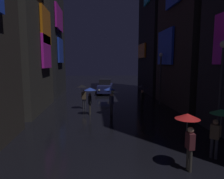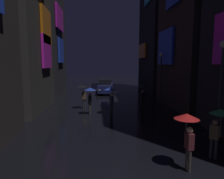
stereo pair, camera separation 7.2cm
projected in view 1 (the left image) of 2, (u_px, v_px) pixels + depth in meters
building_left_mid at (15, 4)px, 15.82m from camera, size 4.25×7.37×17.24m
building_left_far at (44, 44)px, 25.08m from camera, size 4.25×7.54×12.68m
building_right_mid at (193, 27)px, 17.57m from camera, size 4.25×7.88×14.30m
pedestrian_near_crossing_red at (188, 126)px, 7.26m from camera, size 0.90×0.90×2.12m
pedestrian_midstreet_left_black at (83, 90)px, 17.09m from camera, size 0.90×0.90×2.12m
pedestrian_midstreet_centre_green at (219, 120)px, 8.06m from camera, size 0.90×0.90×2.12m
pedestrian_foreground_right_blue at (110, 93)px, 15.21m from camera, size 0.90×0.90×2.12m
pedestrian_far_right_blue at (90, 93)px, 15.10m from camera, size 0.90×0.90×2.12m
pedestrian_foreground_left_black at (143, 90)px, 17.03m from camera, size 0.90×0.90×2.12m
car_distant at (105, 87)px, 25.81m from camera, size 2.62×4.31×1.92m
streetlamp_right_far at (161, 72)px, 18.89m from camera, size 0.36×0.36×4.91m
streetlamp_right_near at (221, 79)px, 9.83m from camera, size 0.36×0.36×5.03m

